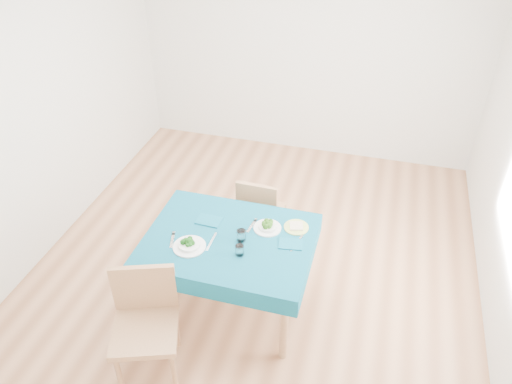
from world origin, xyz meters
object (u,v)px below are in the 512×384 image
(chair_far, at_px, (262,209))
(bowl_far, at_px, (267,225))
(table, at_px, (231,273))
(side_plate, at_px, (296,227))
(bowl_near, at_px, (189,243))
(chair_near, at_px, (142,317))

(chair_far, relative_size, bowl_far, 4.21)
(table, xyz_separation_m, chair_far, (0.05, 0.79, 0.09))
(side_plate, bearing_deg, bowl_far, -161.82)
(bowl_near, bearing_deg, chair_near, -103.19)
(table, distance_m, chair_far, 0.80)
(table, xyz_separation_m, bowl_near, (-0.26, -0.18, 0.42))
(table, distance_m, bowl_near, 0.52)
(side_plate, bearing_deg, chair_near, -130.46)
(chair_far, bearing_deg, chair_near, 76.00)
(bowl_near, height_order, bowl_far, bowl_near)
(chair_far, bearing_deg, side_plate, 130.91)
(side_plate, bearing_deg, table, -150.74)
(bowl_near, bearing_deg, bowl_far, 35.71)
(table, distance_m, side_plate, 0.66)
(chair_far, relative_size, side_plate, 4.72)
(bowl_near, relative_size, side_plate, 1.27)
(bowl_far, bearing_deg, side_plate, 18.18)
(table, bearing_deg, bowl_near, -145.80)
(chair_near, distance_m, bowl_far, 1.17)
(side_plate, bearing_deg, bowl_near, -148.94)
(chair_near, bearing_deg, table, 42.47)
(bowl_far, bearing_deg, chair_far, 108.84)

